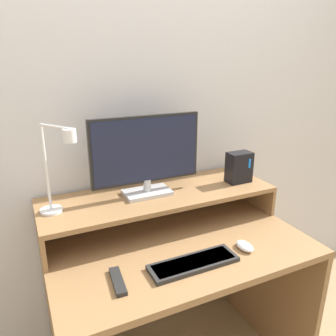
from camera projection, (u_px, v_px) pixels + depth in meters
The scene contains 9 objects.
wall_back at pixel (141, 118), 1.67m from camera, with size 6.00×0.05×2.50m.
desk at pixel (176, 282), 1.55m from camera, with size 1.13×0.74×0.76m.
monitor_shelf at pixel (160, 197), 1.59m from camera, with size 1.13×0.38×0.16m.
monitor at pixel (146, 154), 1.51m from camera, with size 0.53×0.13×0.38m.
desk_lamp at pixel (58, 169), 1.29m from camera, with size 0.16×0.20×0.38m.
router_dock at pixel (239, 167), 1.70m from camera, with size 0.13×0.08×0.16m.
keyboard at pixel (194, 263), 1.29m from camera, with size 0.36×0.12×0.02m.
mouse at pixel (245, 246), 1.40m from camera, with size 0.06×0.09×0.03m.
remote_control at pixel (118, 281), 1.19m from camera, with size 0.05×0.16×0.02m.
Camera 1 is at (-0.58, -0.78, 1.54)m, focal length 35.00 mm.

